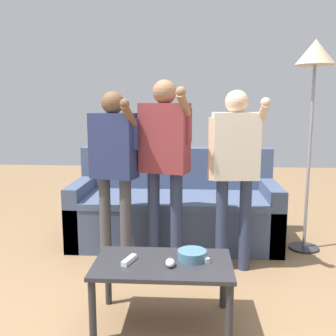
{
  "coord_description": "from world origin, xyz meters",
  "views": [
    {
      "loc": [
        0.31,
        -2.35,
        1.38
      ],
      "look_at": [
        0.15,
        0.36,
        0.92
      ],
      "focal_mm": 41.5,
      "sensor_mm": 36.0,
      "label": 1
    }
  ],
  "objects_px": {
    "player_center": "(165,152)",
    "game_remote_wand_near": "(129,260)",
    "player_left": "(114,159)",
    "snack_bowl": "(192,255)",
    "game_remote_wand_far": "(202,257)",
    "game_remote_nunchuk": "(170,263)",
    "player_right": "(235,159)",
    "coffee_table": "(163,271)",
    "couch": "(175,210)",
    "floor_lamp": "(315,68)"
  },
  "relations": [
    {
      "from": "player_center",
      "to": "game_remote_wand_near",
      "type": "distance_m",
      "value": 1.06
    },
    {
      "from": "player_left",
      "to": "snack_bowl",
      "type": "bearing_deg",
      "value": -50.87
    },
    {
      "from": "snack_bowl",
      "to": "game_remote_wand_far",
      "type": "height_order",
      "value": "snack_bowl"
    },
    {
      "from": "game_remote_wand_near",
      "to": "game_remote_wand_far",
      "type": "bearing_deg",
      "value": 10.53
    },
    {
      "from": "game_remote_nunchuk",
      "to": "game_remote_wand_near",
      "type": "distance_m",
      "value": 0.26
    },
    {
      "from": "game_remote_nunchuk",
      "to": "player_right",
      "type": "xyz_separation_m",
      "value": [
        0.47,
        0.9,
        0.5
      ]
    },
    {
      "from": "player_right",
      "to": "player_center",
      "type": "bearing_deg",
      "value": 176.45
    },
    {
      "from": "coffee_table",
      "to": "player_center",
      "type": "distance_m",
      "value": 1.08
    },
    {
      "from": "snack_bowl",
      "to": "game_remote_wand_near",
      "type": "relative_size",
      "value": 1.21
    },
    {
      "from": "couch",
      "to": "coffee_table",
      "type": "bearing_deg",
      "value": -90.38
    },
    {
      "from": "couch",
      "to": "player_right",
      "type": "bearing_deg",
      "value": -52.98
    },
    {
      "from": "coffee_table",
      "to": "floor_lamp",
      "type": "height_order",
      "value": "floor_lamp"
    },
    {
      "from": "couch",
      "to": "floor_lamp",
      "type": "relative_size",
      "value": 1.04
    },
    {
      "from": "game_remote_wand_near",
      "to": "player_center",
      "type": "bearing_deg",
      "value": 79.84
    },
    {
      "from": "coffee_table",
      "to": "player_right",
      "type": "xyz_separation_m",
      "value": [
        0.52,
        0.84,
        0.58
      ]
    },
    {
      "from": "floor_lamp",
      "to": "player_center",
      "type": "distance_m",
      "value": 1.55
    },
    {
      "from": "floor_lamp",
      "to": "game_remote_wand_near",
      "type": "height_order",
      "value": "floor_lamp"
    },
    {
      "from": "couch",
      "to": "coffee_table",
      "type": "height_order",
      "value": "couch"
    },
    {
      "from": "player_right",
      "to": "game_remote_wand_near",
      "type": "distance_m",
      "value": 1.23
    },
    {
      "from": "floor_lamp",
      "to": "player_right",
      "type": "relative_size",
      "value": 1.3
    },
    {
      "from": "floor_lamp",
      "to": "couch",
      "type": "bearing_deg",
      "value": 172.05
    },
    {
      "from": "player_center",
      "to": "game_remote_wand_far",
      "type": "xyz_separation_m",
      "value": [
        0.29,
        -0.8,
        -0.56
      ]
    },
    {
      "from": "game_remote_wand_near",
      "to": "game_remote_wand_far",
      "type": "relative_size",
      "value": 0.93
    },
    {
      "from": "couch",
      "to": "snack_bowl",
      "type": "height_order",
      "value": "couch"
    },
    {
      "from": "game_remote_nunchuk",
      "to": "game_remote_wand_near",
      "type": "height_order",
      "value": "game_remote_nunchuk"
    },
    {
      "from": "player_center",
      "to": "game_remote_wand_near",
      "type": "bearing_deg",
      "value": -100.16
    },
    {
      "from": "player_center",
      "to": "game_remote_wand_near",
      "type": "xyz_separation_m",
      "value": [
        -0.16,
        -0.89,
        -0.56
      ]
    },
    {
      "from": "game_remote_wand_near",
      "to": "snack_bowl",
      "type": "bearing_deg",
      "value": 9.87
    },
    {
      "from": "snack_bowl",
      "to": "coffee_table",
      "type": "bearing_deg",
      "value": -164.1
    },
    {
      "from": "player_right",
      "to": "game_remote_wand_far",
      "type": "distance_m",
      "value": 0.96
    },
    {
      "from": "game_remote_wand_far",
      "to": "floor_lamp",
      "type": "bearing_deg",
      "value": 51.6
    },
    {
      "from": "game_remote_nunchuk",
      "to": "player_left",
      "type": "xyz_separation_m",
      "value": [
        -0.51,
        0.9,
        0.49
      ]
    },
    {
      "from": "coffee_table",
      "to": "game_remote_wand_far",
      "type": "bearing_deg",
      "value": 15.58
    },
    {
      "from": "couch",
      "to": "floor_lamp",
      "type": "bearing_deg",
      "value": -7.95
    },
    {
      "from": "coffee_table",
      "to": "game_remote_nunchuk",
      "type": "height_order",
      "value": "game_remote_nunchuk"
    },
    {
      "from": "game_remote_wand_far",
      "to": "coffee_table",
      "type": "bearing_deg",
      "value": -164.42
    },
    {
      "from": "snack_bowl",
      "to": "game_remote_wand_near",
      "type": "xyz_separation_m",
      "value": [
        -0.39,
        -0.07,
        -0.01
      ]
    },
    {
      "from": "coffee_table",
      "to": "snack_bowl",
      "type": "xyz_separation_m",
      "value": [
        0.18,
        0.05,
        0.09
      ]
    },
    {
      "from": "coffee_table",
      "to": "game_remote_wand_near",
      "type": "height_order",
      "value": "game_remote_wand_near"
    },
    {
      "from": "snack_bowl",
      "to": "game_remote_wand_near",
      "type": "bearing_deg",
      "value": -170.13
    },
    {
      "from": "couch",
      "to": "player_left",
      "type": "bearing_deg",
      "value": -124.95
    },
    {
      "from": "couch",
      "to": "game_remote_nunchuk",
      "type": "relative_size",
      "value": 22.67
    },
    {
      "from": "player_left",
      "to": "player_right",
      "type": "distance_m",
      "value": 0.98
    },
    {
      "from": "floor_lamp",
      "to": "player_right",
      "type": "bearing_deg",
      "value": -145.45
    },
    {
      "from": "couch",
      "to": "game_remote_wand_near",
      "type": "relative_size",
      "value": 13.23
    },
    {
      "from": "snack_bowl",
      "to": "player_left",
      "type": "relative_size",
      "value": 0.12
    },
    {
      "from": "player_left",
      "to": "game_remote_wand_far",
      "type": "bearing_deg",
      "value": -47.66
    },
    {
      "from": "couch",
      "to": "snack_bowl",
      "type": "xyz_separation_m",
      "value": [
        0.17,
        -1.46,
        0.12
      ]
    },
    {
      "from": "coffee_table",
      "to": "game_remote_wand_near",
      "type": "distance_m",
      "value": 0.22
    },
    {
      "from": "player_right",
      "to": "coffee_table",
      "type": "bearing_deg",
      "value": -121.87
    }
  ]
}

